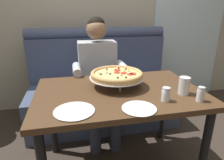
{
  "coord_description": "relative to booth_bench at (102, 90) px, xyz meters",
  "views": [
    {
      "loc": [
        -0.35,
        -1.35,
        1.33
      ],
      "look_at": [
        -0.04,
        0.06,
        0.81
      ],
      "focal_mm": 31.49,
      "sensor_mm": 36.0,
      "label": 1
    }
  ],
  "objects": [
    {
      "name": "window_panel",
      "position": [
        1.41,
        0.5,
        1.0
      ],
      "size": [
        1.1,
        0.02,
        2.8
      ],
      "primitive_type": "cube",
      "color": "white",
      "rests_on": "ground_plane"
    },
    {
      "name": "back_wall_with_window",
      "position": [
        0.0,
        0.57,
        1.0
      ],
      "size": [
        6.0,
        0.12,
        2.8
      ],
      "primitive_type": "cube",
      "color": "#BCB29E",
      "rests_on": "ground_plane"
    },
    {
      "name": "diner_main",
      "position": [
        -0.07,
        -0.27,
        0.31
      ],
      "size": [
        0.54,
        0.64,
        1.27
      ],
      "color": "#2D3342",
      "rests_on": "ground_plane"
    },
    {
      "name": "plate_near_right",
      "position": [
        0.05,
        -1.2,
        0.36
      ],
      "size": [
        0.22,
        0.22,
        0.02
      ],
      "color": "white",
      "rests_on": "dining_table"
    },
    {
      "name": "drinking_glass",
      "position": [
        0.44,
        -1.05,
        0.41
      ],
      "size": [
        0.08,
        0.08,
        0.13
      ],
      "color": "silver",
      "rests_on": "dining_table"
    },
    {
      "name": "shaker_pepper_flakes",
      "position": [
        0.26,
        -1.13,
        0.39
      ],
      "size": [
        0.06,
        0.06,
        0.1
      ],
      "color": "white",
      "rests_on": "dining_table"
    },
    {
      "name": "pizza",
      "position": [
        0.0,
        -0.79,
        0.45
      ],
      "size": [
        0.44,
        0.44,
        0.13
      ],
      "color": "silver",
      "rests_on": "dining_table"
    },
    {
      "name": "shaker_parmesan",
      "position": [
        0.49,
        -1.18,
        0.39
      ],
      "size": [
        0.05,
        0.05,
        0.1
      ],
      "color": "white",
      "rests_on": "dining_table"
    },
    {
      "name": "plate_near_left",
      "position": [
        -0.35,
        -1.15,
        0.36
      ],
      "size": [
        0.25,
        0.25,
        0.02
      ],
      "color": "white",
      "rests_on": "dining_table"
    },
    {
      "name": "dining_table",
      "position": [
        0.0,
        -0.88,
        0.26
      ],
      "size": [
        1.26,
        0.83,
        0.75
      ],
      "color": "#4C331E",
      "rests_on": "ground_plane"
    },
    {
      "name": "booth_bench",
      "position": [
        0.0,
        0.0,
        0.0
      ],
      "size": [
        1.73,
        0.78,
        1.13
      ],
      "color": "#424C6B",
      "rests_on": "ground_plane"
    },
    {
      "name": "patio_chair",
      "position": [
        1.29,
        1.44,
        0.13
      ],
      "size": [
        0.4,
        0.4,
        0.86
      ],
      "color": "black",
      "rests_on": "ground_plane"
    }
  ]
}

